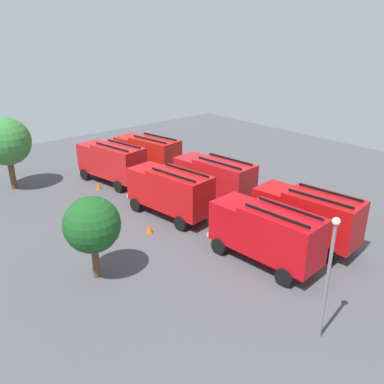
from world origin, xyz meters
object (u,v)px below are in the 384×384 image
fire_truck_5 (112,161)px  traffic_cone_0 (179,172)px  tree_0 (92,225)px  firefighter_1 (254,190)px  fire_truck_2 (148,153)px  fire_truck_4 (170,190)px  fire_truck_0 (307,214)px  traffic_cone_1 (150,229)px  tree_1 (6,142)px  fire_truck_1 (214,178)px  traffic_cone_2 (99,186)px  fire_truck_3 (266,231)px  firefighter_0 (133,187)px  lamppost (329,270)px

fire_truck_5 → traffic_cone_0: bearing=-121.1°
tree_0 → firefighter_1: bearing=-84.2°
fire_truck_2 → fire_truck_4: same height
fire_truck_0 → traffic_cone_1: bearing=34.9°
tree_1 → traffic_cone_1: tree_1 is taller
fire_truck_2 → fire_truck_1: bearing=170.7°
firefighter_1 → fire_truck_2: bearing=-98.5°
firefighter_1 → traffic_cone_2: 13.84m
fire_truck_3 → traffic_cone_1: fire_truck_3 is taller
fire_truck_2 → firefighter_0: (-4.14, 4.44, -1.22)m
fire_truck_0 → traffic_cone_2: (17.94, 5.63, -1.83)m
fire_truck_2 → tree_1: tree_1 is taller
traffic_cone_2 → tree_0: bearing=150.8°
firefighter_1 → traffic_cone_2: firefighter_1 is taller
firefighter_1 → traffic_cone_0: firefighter_1 is taller
fire_truck_3 → firefighter_1: (6.99, -7.00, -1.22)m
fire_truck_4 → tree_0: size_ratio=1.49×
fire_truck_5 → firefighter_1: 13.31m
fire_truck_0 → traffic_cone_0: size_ratio=12.79×
fire_truck_5 → traffic_cone_2: fire_truck_5 is taller
tree_0 → fire_truck_2: bearing=-44.7°
fire_truck_3 → fire_truck_5: (18.31, -0.12, 0.00)m
fire_truck_1 → traffic_cone_1: bearing=92.6°
fire_truck_2 → tree_1: (4.65, 11.53, 2.19)m
fire_truck_1 → fire_truck_5: same height
fire_truck_4 → traffic_cone_0: fire_truck_4 is taller
fire_truck_5 → firefighter_1: (-11.32, -6.88, -1.22)m
firefighter_0 → tree_1: (8.79, 7.09, 3.41)m
fire_truck_4 → tree_0: tree_0 is taller
fire_truck_3 → firefighter_0: fire_truck_3 is taller
fire_truck_3 → lamppost: 6.89m
fire_truck_4 → firefighter_1: fire_truck_4 is taller
tree_1 → traffic_cone_0: tree_1 is taller
traffic_cone_0 → lamppost: (-21.89, 9.20, 3.39)m
traffic_cone_2 → fire_truck_3: bearing=-174.5°
tree_0 → firefighter_0: bearing=-43.5°
fire_truck_3 → fire_truck_0: bearing=-97.0°
tree_1 → firefighter_1: bearing=-137.9°
fire_truck_1 → tree_1: size_ratio=1.15×
fire_truck_2 → traffic_cone_2: fire_truck_2 is taller
firefighter_0 → tree_0: 12.29m
fire_truck_3 → tree_1: 24.19m
firefighter_1 → tree_0: bearing=-16.9°
fire_truck_4 → tree_1: tree_1 is taller
fire_truck_2 → tree_0: tree_0 is taller
fire_truck_2 → traffic_cone_1: (-10.46, 7.24, -1.82)m
fire_truck_3 → lamppost: size_ratio=1.18×
traffic_cone_1 → fire_truck_0: bearing=-138.8°
tree_1 → traffic_cone_1: bearing=-164.1°
fire_truck_3 → firefighter_0: 14.19m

